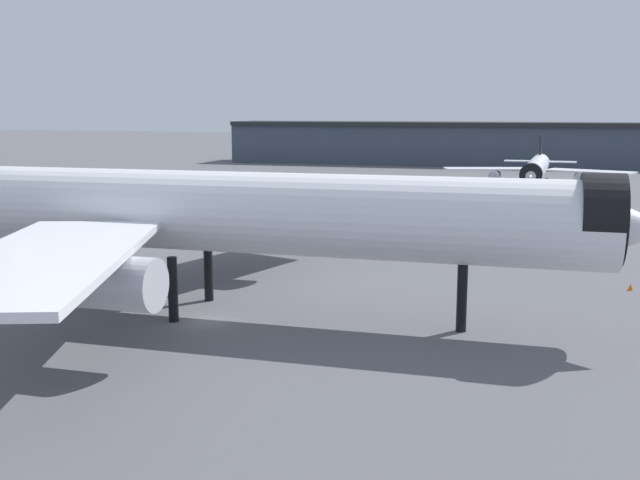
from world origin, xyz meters
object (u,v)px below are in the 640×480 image
object	(u,v)px
airliner_far_taxiway	(536,169)
airliner_near_gate	(219,213)
service_truck_front	(414,226)
traffic_cone_wingtip	(631,287)

from	to	relation	value
airliner_far_taxiway	airliner_near_gate	bearing A→B (deg)	-11.27
airliner_near_gate	service_truck_front	xyz separation A→B (m)	(7.04, 40.17, -6.53)
service_truck_front	airliner_near_gate	bearing A→B (deg)	31.25
airliner_near_gate	traffic_cone_wingtip	bearing A→B (deg)	27.21
airliner_near_gate	traffic_cone_wingtip	size ratio (longest dim) A/B	105.91
airliner_far_taxiway	service_truck_front	xyz separation A→B (m)	(-11.36, -57.55, -3.29)
service_truck_front	traffic_cone_wingtip	distance (m)	32.35
airliner_far_taxiway	traffic_cone_wingtip	bearing A→B (deg)	8.97
airliner_far_taxiway	traffic_cone_wingtip	xyz separation A→B (m)	(13.24, -78.51, -4.56)
airliner_near_gate	airliner_far_taxiway	xyz separation A→B (m)	(18.40, 97.72, -3.24)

